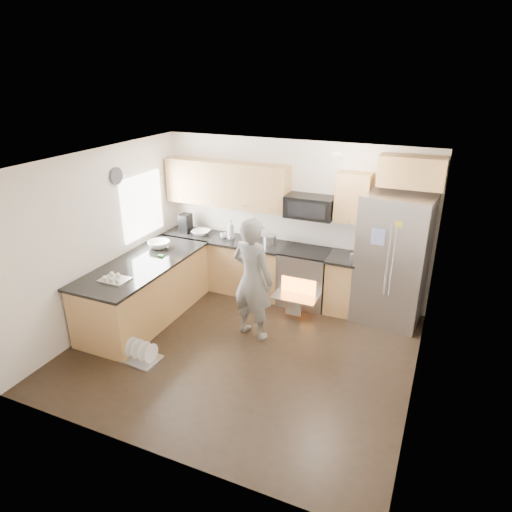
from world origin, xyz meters
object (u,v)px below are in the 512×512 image
at_px(refrigerator, 393,260).
at_px(person, 253,279).
at_px(stove_range, 305,265).
at_px(dish_rack, 142,355).

relative_size(refrigerator, person, 1.11).
distance_m(stove_range, dish_rack, 2.90).
relative_size(person, dish_rack, 3.58).
bearing_deg(dish_rack, person, 47.07).
height_order(person, dish_rack, person).
height_order(stove_range, refrigerator, refrigerator).
bearing_deg(stove_range, refrigerator, 0.31).
bearing_deg(stove_range, dish_rack, -121.29).
distance_m(stove_range, refrigerator, 1.37).
relative_size(stove_range, dish_rack, 3.58).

